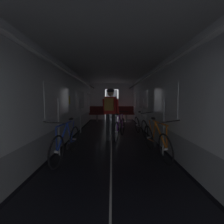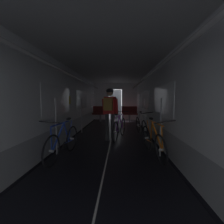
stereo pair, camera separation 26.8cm
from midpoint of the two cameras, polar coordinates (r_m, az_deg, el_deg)
name	(u,v)px [view 1 (the left image)]	position (r m, az deg, el deg)	size (l,w,h in m)	color
ground_plane	(111,221)	(2.16, -4.80, -34.81)	(60.00, 60.00, 0.00)	black
train_car_shell	(112,90)	(5.27, -1.50, 8.15)	(3.14, 12.34, 2.57)	black
bench_seat_far_left	(98,112)	(9.83, -5.99, -0.12)	(0.98, 0.51, 0.95)	gray
bench_seat_far_right	(127,112)	(9.80, 4.54, -0.12)	(0.98, 0.51, 0.95)	gray
bicycle_orange	(157,141)	(3.96, 14.05, -10.02)	(0.51, 1.69, 0.95)	black
bicycle_blue	(67,142)	(3.86, -17.90, -10.45)	(0.44, 1.69, 0.94)	black
bicycle_white	(141,126)	(6.02, 9.29, -4.92)	(0.48, 1.69, 0.95)	black
person_cyclist_aisle	(111,109)	(5.15, -1.90, 1.27)	(0.56, 0.45, 1.73)	#2D2D33
bicycle_purple_in_aisle	(120,128)	(5.49, 1.57, -5.75)	(0.57, 1.65, 0.93)	black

